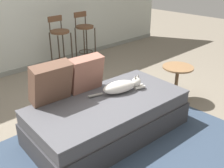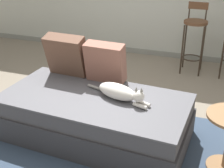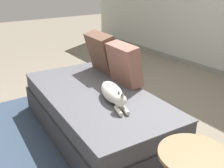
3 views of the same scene
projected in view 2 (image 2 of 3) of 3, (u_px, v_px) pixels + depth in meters
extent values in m
plane|color=slate|center=(109.00, 116.00, 3.60)|extent=(16.00, 16.00, 0.00)
cube|color=gray|center=(152.00, 52.00, 5.45)|extent=(8.00, 0.02, 0.09)
cube|color=#334256|center=(83.00, 152.00, 3.00)|extent=(2.57, 2.05, 0.01)
cube|color=#353539|center=(95.00, 124.00, 3.20)|extent=(1.92, 1.06, 0.28)
cube|color=#47474C|center=(94.00, 105.00, 3.10)|extent=(1.88, 1.01, 0.17)
cube|color=#525257|center=(94.00, 98.00, 3.07)|extent=(1.89, 1.03, 0.02)
cube|color=brown|center=(67.00, 55.00, 3.45)|extent=(0.47, 0.30, 0.48)
cube|color=#936051|center=(105.00, 62.00, 3.30)|extent=(0.43, 0.25, 0.44)
ellipsoid|color=white|center=(117.00, 91.00, 3.01)|extent=(0.45, 0.28, 0.15)
sphere|color=white|center=(139.00, 96.00, 2.87)|extent=(0.11, 0.11, 0.11)
cone|color=gray|center=(136.00, 89.00, 2.84)|extent=(0.03, 0.03, 0.04)
cone|color=gray|center=(142.00, 90.00, 2.83)|extent=(0.03, 0.03, 0.04)
cylinder|color=white|center=(140.00, 106.00, 2.86)|extent=(0.14, 0.07, 0.04)
cylinder|color=white|center=(143.00, 103.00, 2.90)|extent=(0.14, 0.07, 0.04)
cylinder|color=gray|center=(95.00, 87.00, 3.21)|extent=(0.18, 0.08, 0.03)
cylinder|color=#2D2319|center=(182.00, 50.00, 4.56)|extent=(0.02, 0.02, 0.75)
cylinder|color=#2D2319|center=(201.00, 52.00, 4.48)|extent=(0.02, 0.02, 0.75)
cylinder|color=#2D2319|center=(185.00, 45.00, 4.79)|extent=(0.02, 0.02, 0.75)
cylinder|color=#2D2319|center=(203.00, 47.00, 4.71)|extent=(0.02, 0.02, 0.75)
torus|color=#2D2319|center=(192.00, 58.00, 4.70)|extent=(0.29, 0.29, 0.02)
cylinder|color=brown|center=(196.00, 22.00, 4.46)|extent=(0.34, 0.34, 0.04)
cylinder|color=#2D2319|center=(189.00, 13.00, 4.57)|extent=(0.02, 0.02, 0.23)
cylinder|color=#2D2319|center=(206.00, 14.00, 4.50)|extent=(0.02, 0.02, 0.23)
cube|color=brown|center=(198.00, 6.00, 4.49)|extent=(0.28, 0.03, 0.10)
cylinder|color=#2D2319|center=(223.00, 55.00, 4.39)|extent=(0.02, 0.02, 0.75)
cylinder|color=#2D2319|center=(223.00, 49.00, 4.62)|extent=(0.02, 0.02, 0.75)
cylinder|color=olive|center=(224.00, 166.00, 2.80)|extent=(0.32, 0.32, 0.02)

